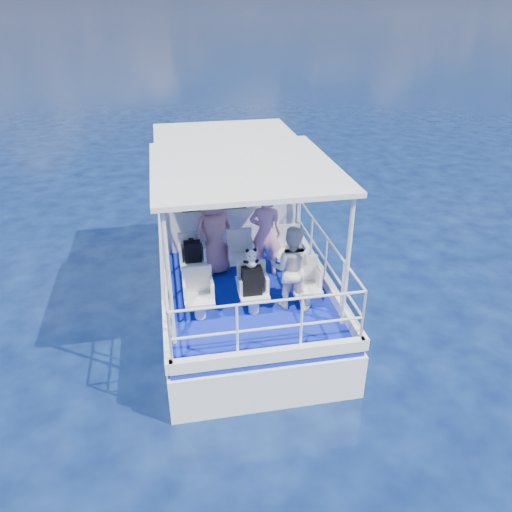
{
  "coord_description": "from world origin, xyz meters",
  "views": [
    {
      "loc": [
        -1.27,
        -7.98,
        5.67
      ],
      "look_at": [
        0.17,
        -0.4,
        1.58
      ],
      "focal_mm": 35.0,
      "sensor_mm": 36.0,
      "label": 1
    }
  ],
  "objects_px": {
    "passenger_port_fwd": "(214,232)",
    "backpack_center": "(252,281)",
    "panda": "(251,258)",
    "passenger_stbd_aft": "(291,268)"
  },
  "relations": [
    {
      "from": "panda",
      "to": "passenger_stbd_aft",
      "type": "bearing_deg",
      "value": 5.41
    },
    {
      "from": "passenger_port_fwd",
      "to": "backpack_center",
      "type": "relative_size",
      "value": 3.38
    },
    {
      "from": "passenger_stbd_aft",
      "to": "panda",
      "type": "height_order",
      "value": "passenger_stbd_aft"
    },
    {
      "from": "backpack_center",
      "to": "panda",
      "type": "bearing_deg",
      "value": 100.97
    },
    {
      "from": "passenger_port_fwd",
      "to": "panda",
      "type": "height_order",
      "value": "passenger_port_fwd"
    },
    {
      "from": "passenger_port_fwd",
      "to": "panda",
      "type": "distance_m",
      "value": 1.58
    },
    {
      "from": "passenger_port_fwd",
      "to": "passenger_stbd_aft",
      "type": "height_order",
      "value": "passenger_port_fwd"
    },
    {
      "from": "passenger_port_fwd",
      "to": "backpack_center",
      "type": "xyz_separation_m",
      "value": [
        0.44,
        -1.53,
        -0.2
      ]
    },
    {
      "from": "backpack_center",
      "to": "panda",
      "type": "height_order",
      "value": "panda"
    },
    {
      "from": "passenger_port_fwd",
      "to": "backpack_center",
      "type": "height_order",
      "value": "passenger_port_fwd"
    }
  ]
}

